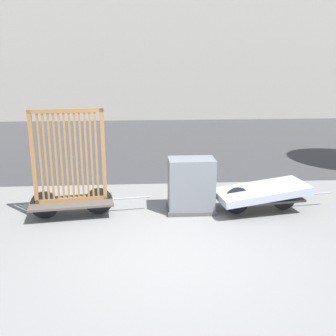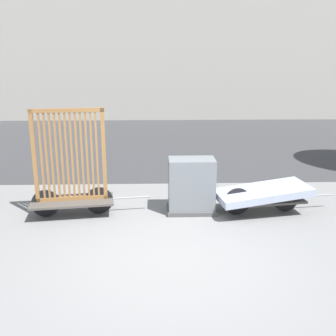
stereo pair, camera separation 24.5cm
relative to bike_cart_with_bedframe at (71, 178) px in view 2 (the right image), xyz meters
The scene contains 6 objects.
ground_plane 2.53m from the bike_cart_with_bedframe, 43.58° to the right, with size 60.00×60.00×0.00m, color slate.
road_strip 7.18m from the bike_cart_with_bedframe, 75.77° to the left, with size 56.00×10.10×0.01m.
building_facade 14.90m from the bike_cart_with_bedframe, 82.84° to the left, with size 48.00×4.00×11.15m.
bike_cart_with_bedframe is the anchor object (origin of this frame).
bike_cart_with_mattress 3.54m from the bike_cart_with_bedframe, ahead, with size 2.33×1.05×0.55m.
utility_cabinet 2.22m from the bike_cart_with_bedframe, ahead, with size 0.91×0.59×1.03m.
Camera 2 is at (-0.21, -5.20, 2.77)m, focal length 42.00 mm.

